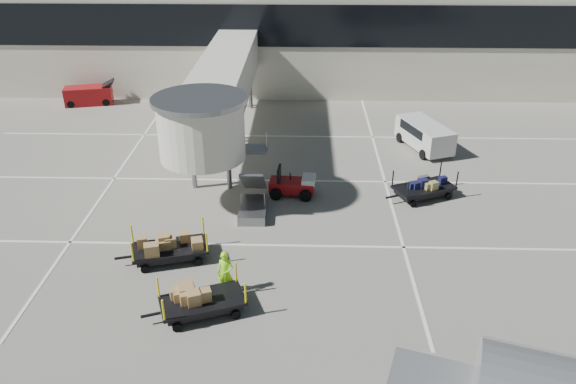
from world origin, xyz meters
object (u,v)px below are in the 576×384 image
object	(u,v)px
suitcase_cart	(423,188)
minivan	(423,133)
box_cart_near	(204,300)
ground_worker	(225,273)
baggage_tug	(293,185)
belt_loader	(89,95)
box_cart_far	(171,249)

from	to	relation	value
suitcase_cart	minivan	world-z (taller)	minivan
box_cart_near	minivan	world-z (taller)	minivan
ground_worker	minivan	distance (m)	19.30
ground_worker	minivan	bearing A→B (deg)	63.53
box_cart_near	minivan	xyz separation A→B (m)	(11.75, 17.18, 0.41)
baggage_tug	ground_worker	distance (m)	9.24
box_cart_near	baggage_tug	bearing A→B (deg)	51.45
ground_worker	belt_loader	world-z (taller)	ground_worker
minivan	belt_loader	distance (m)	26.52
box_cart_near	box_cart_far	xyz separation A→B (m)	(-2.08, 3.61, -0.01)
box_cart_near	ground_worker	xyz separation A→B (m)	(0.69, 1.37, 0.33)
minivan	belt_loader	size ratio (longest dim) A/B	1.20
ground_worker	box_cart_far	bearing A→B (deg)	149.56
suitcase_cart	ground_worker	distance (m)	13.17
baggage_tug	suitcase_cart	xyz separation A→B (m)	(7.15, -0.04, -0.03)
suitcase_cart	box_cart_near	world-z (taller)	suitcase_cart
minivan	belt_loader	xyz separation A→B (m)	(-25.17, 8.37, -0.33)
ground_worker	baggage_tug	bearing A→B (deg)	81.95
suitcase_cart	ground_worker	xyz separation A→B (m)	(-9.78, -8.80, 0.40)
box_cart_far	ground_worker	world-z (taller)	ground_worker
minivan	box_cart_far	bearing A→B (deg)	-155.86
belt_loader	minivan	bearing A→B (deg)	-31.16
belt_loader	baggage_tug	bearing A→B (deg)	-55.26
box_cart_far	minivan	world-z (taller)	minivan
baggage_tug	box_cart_far	world-z (taller)	baggage_tug
box_cart_far	belt_loader	xyz separation A→B (m)	(-11.33, 21.94, 0.09)
box_cart_near	ground_worker	world-z (taller)	ground_worker
box_cart_near	box_cart_far	size ratio (longest dim) A/B	0.97
suitcase_cart	belt_loader	xyz separation A→B (m)	(-23.89, 15.37, 0.15)
box_cart_far	belt_loader	bearing A→B (deg)	101.74
suitcase_cart	box_cart_near	xyz separation A→B (m)	(-10.47, -10.17, 0.07)
ground_worker	minivan	size ratio (longest dim) A/B	0.39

